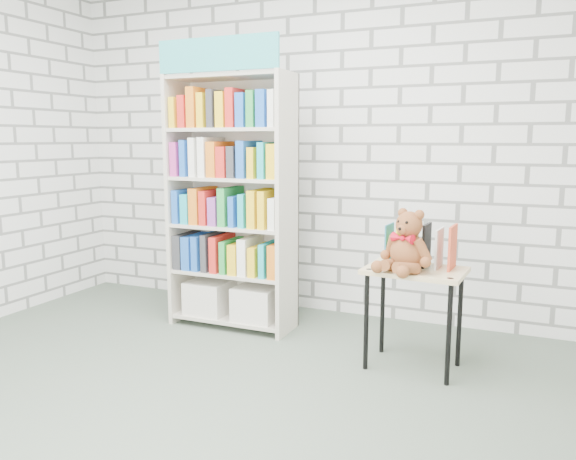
% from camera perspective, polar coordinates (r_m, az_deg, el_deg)
% --- Properties ---
extents(ground, '(4.50, 4.50, 0.00)m').
position_cam_1_polar(ground, '(3.21, -10.94, -17.54)').
color(ground, '#4C5A4B').
rests_on(ground, ground).
extents(room_shell, '(4.52, 4.02, 2.81)m').
position_cam_1_polar(room_shell, '(2.89, -12.06, 15.90)').
color(room_shell, silver).
rests_on(room_shell, ground).
extents(bookshelf, '(0.95, 0.37, 2.14)m').
position_cam_1_polar(bookshelf, '(4.27, -5.73, 2.97)').
color(bookshelf, beige).
rests_on(bookshelf, ground).
extents(display_table, '(0.63, 0.46, 0.65)m').
position_cam_1_polar(display_table, '(3.59, 12.74, -5.24)').
color(display_table, '#D5BD80').
rests_on(display_table, ground).
extents(table_books, '(0.43, 0.21, 0.25)m').
position_cam_1_polar(table_books, '(3.64, 13.26, -1.60)').
color(table_books, '#206D8D').
rests_on(table_books, display_table).
extents(teddy_bear, '(0.36, 0.34, 0.38)m').
position_cam_1_polar(teddy_bear, '(3.46, 11.96, -1.66)').
color(teddy_bear, brown).
rests_on(teddy_bear, display_table).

